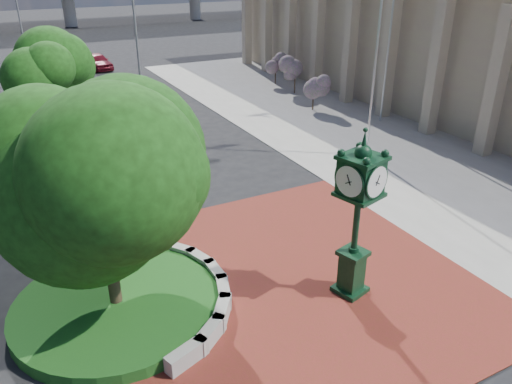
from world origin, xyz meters
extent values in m
plane|color=black|center=(0.00, 0.00, 0.00)|extent=(200.00, 200.00, 0.00)
cube|color=maroon|center=(0.00, -1.00, 0.02)|extent=(12.00, 12.00, 0.04)
cube|color=#9E9B93|center=(16.00, 10.00, 0.02)|extent=(20.00, 50.00, 0.04)
cube|color=#9E9B93|center=(-3.91, -3.01, 0.27)|extent=(1.29, 0.76, 0.54)
cube|color=#9E9B93|center=(-3.05, -2.54, 0.27)|extent=(1.20, 1.04, 0.54)
cube|color=#9E9B93|center=(-2.38, -1.84, 0.27)|extent=(1.00, 1.22, 0.54)
cube|color=#9E9B93|center=(-1.95, -0.96, 0.27)|extent=(0.71, 1.30, 0.54)
cube|color=#9E9B93|center=(-1.80, 0.00, 0.27)|extent=(0.35, 1.25, 0.54)
cube|color=#9E9B93|center=(-1.95, 0.96, 0.27)|extent=(0.71, 1.30, 0.54)
cube|color=#9E9B93|center=(-2.38, 1.84, 0.27)|extent=(1.00, 1.22, 0.54)
cube|color=#9E9B93|center=(-3.05, 2.54, 0.27)|extent=(1.20, 1.04, 0.54)
cube|color=#9E9B93|center=(-3.91, 3.01, 0.27)|extent=(1.29, 0.76, 0.54)
cylinder|color=#154918|center=(-5.00, 0.00, 0.20)|extent=(6.10, 6.10, 0.40)
cube|color=#BAB18D|center=(24.00, 12.00, 4.00)|extent=(15.00, 42.00, 8.00)
cube|color=black|center=(16.80, 12.00, 4.00)|extent=(0.30, 40.00, 5.50)
cylinder|color=#9E9B93|center=(5.00, 70.00, 3.00)|extent=(1.80, 1.80, 6.00)
cylinder|color=#9E9B93|center=(25.00, 70.00, 3.00)|extent=(1.80, 1.80, 6.00)
cylinder|color=#38281C|center=(-5.00, 0.00, 1.08)|extent=(0.36, 0.36, 2.17)
sphere|color=#17390F|center=(-5.00, 0.00, 3.73)|extent=(5.20, 5.20, 5.20)
cylinder|color=#38281C|center=(-4.00, 18.00, 0.96)|extent=(0.36, 0.36, 1.92)
sphere|color=#17390F|center=(-4.00, 18.00, 3.25)|extent=(4.40, 4.40, 4.40)
cube|color=black|center=(1.77, -2.47, 0.09)|extent=(1.11, 1.11, 0.18)
cube|color=black|center=(1.77, -2.47, 0.79)|extent=(0.76, 0.76, 1.24)
cube|color=black|center=(1.77, -2.47, 1.45)|extent=(0.97, 0.97, 0.14)
cylinder|color=black|center=(1.77, -2.47, 2.47)|extent=(0.19, 0.19, 1.92)
cube|color=black|center=(1.77, -2.47, 4.01)|extent=(1.25, 1.25, 1.02)
cylinder|color=white|center=(1.91, -2.99, 4.01)|extent=(0.89, 0.30, 0.90)
cylinder|color=white|center=(1.63, -1.96, 4.01)|extent=(0.89, 0.30, 0.90)
cylinder|color=white|center=(1.26, -2.61, 4.01)|extent=(0.30, 0.89, 0.90)
cylinder|color=white|center=(2.28, -2.33, 4.01)|extent=(0.30, 0.89, 0.90)
sphere|color=black|center=(1.77, -2.47, 4.71)|extent=(0.50, 0.50, 0.50)
cone|color=black|center=(1.77, -2.47, 5.09)|extent=(0.20, 0.20, 0.57)
imported|color=maroon|center=(1.94, 36.10, 0.74)|extent=(2.37, 4.55, 1.48)
cylinder|color=silver|center=(9.91, 6.76, 5.11)|extent=(0.12, 0.12, 10.22)
cylinder|color=silver|center=(14.65, 11.19, 5.00)|extent=(0.12, 0.12, 9.99)
cylinder|color=slate|center=(3.12, 25.75, 5.14)|extent=(0.18, 0.18, 10.28)
cylinder|color=slate|center=(-3.66, 41.68, 4.98)|extent=(0.18, 0.18, 9.95)
cylinder|color=#38281C|center=(12.14, 15.29, 0.60)|extent=(0.10, 0.10, 1.20)
sphere|color=#C462B3|center=(12.14, 15.29, 1.60)|extent=(1.20, 1.20, 1.20)
cylinder|color=#38281C|center=(13.49, 19.85, 0.60)|extent=(0.10, 0.10, 1.20)
sphere|color=#C462B3|center=(13.49, 19.85, 1.60)|extent=(1.20, 1.20, 1.20)
cylinder|color=#38281C|center=(13.69, 23.21, 0.60)|extent=(0.10, 0.10, 1.20)
sphere|color=#C462B3|center=(13.69, 23.21, 1.60)|extent=(1.20, 1.20, 1.20)
camera|label=1|loc=(-6.90, -12.57, 9.68)|focal=35.00mm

